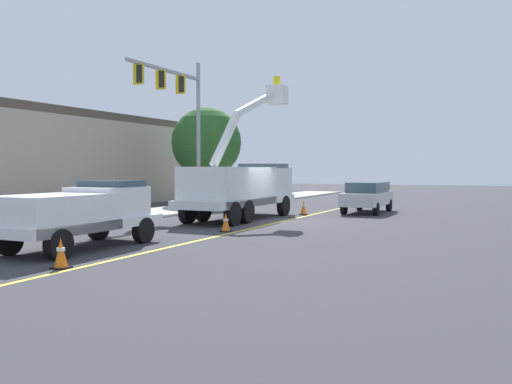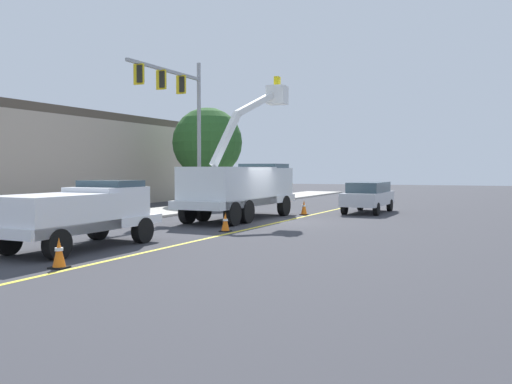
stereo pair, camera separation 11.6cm
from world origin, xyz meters
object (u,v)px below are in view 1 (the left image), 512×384
Objects in this scene: traffic_cone_leading at (61,253)px; traffic_cone_mid_rear at (304,208)px; service_pickup_truck at (80,212)px; traffic_signal_mast at (179,105)px; utility_bucket_truck at (241,186)px; passing_minivan at (368,195)px; traffic_cone_mid_front at (226,222)px.

traffic_cone_mid_rear reaches higher than traffic_cone_leading.
traffic_signal_mast reaches higher than service_pickup_truck.
utility_bucket_truck is 0.99× the size of traffic_signal_mast.
traffic_cone_leading is 17.12m from traffic_cone_mid_rear.
traffic_cone_mid_rear is (-2.61, 2.95, -0.59)m from passing_minivan.
service_pickup_truck reaches higher than traffic_cone_leading.
traffic_cone_mid_rear is 0.09× the size of traffic_signal_mast.
utility_bucket_truck is 1.46× the size of service_pickup_truck.
passing_minivan is (6.01, -5.14, -0.64)m from utility_bucket_truck.
utility_bucket_truck reaches higher than service_pickup_truck.
traffic_cone_leading is at bearing -177.38° from utility_bucket_truck.
traffic_signal_mast is (7.20, 5.80, 5.54)m from traffic_cone_mid_front.
service_pickup_truck is 3.40m from traffic_cone_leading.
traffic_signal_mast is (-3.86, 9.60, 4.93)m from passing_minivan.
utility_bucket_truck reaches higher than traffic_cone_mid_front.
traffic_signal_mast is (-1.26, 6.64, 5.51)m from traffic_cone_mid_rear.
service_pickup_truck reaches higher than traffic_cone_mid_front.
traffic_cone_mid_rear is (14.17, -3.22, -0.73)m from service_pickup_truck.
traffic_cone_mid_front is 10.78m from traffic_signal_mast.
utility_bucket_truck is 7.93m from passing_minivan.
traffic_signal_mast is (15.79, 5.08, 5.53)m from traffic_cone_leading.
traffic_cone_leading is at bearing 174.77° from traffic_cone_mid_rear.
traffic_cone_mid_rear is (3.40, -2.19, -1.22)m from utility_bucket_truck.
service_pickup_truck is at bearing 167.20° from traffic_cone_mid_rear.
utility_bucket_truck is at bearing 139.45° from passing_minivan.
passing_minivan is 6.32× the size of traffic_cone_mid_rear.
traffic_cone_mid_rear is at bearing -12.80° from service_pickup_truck.
service_pickup_truck is 1.16× the size of passing_minivan.
passing_minivan is at bearing -48.60° from traffic_cone_mid_rear.
traffic_signal_mast is at bearing 14.84° from service_pickup_truck.
utility_bucket_truck reaches higher than traffic_cone_mid_rear.
utility_bucket_truck is 13.72m from traffic_cone_leading.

